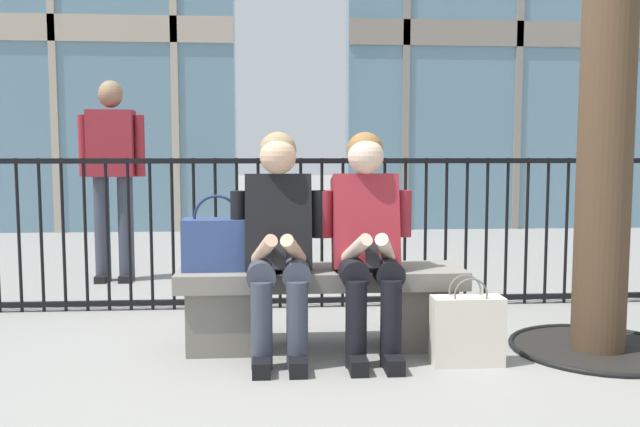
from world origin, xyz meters
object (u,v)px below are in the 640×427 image
object	(u,v)px
seated_person_companion	(367,235)
bystander_at_railing	(112,165)
stone_bench	(321,299)
handbag_on_bench	(217,243)
shopping_bag	(467,330)
seated_person_with_phone	(279,236)

from	to	relation	value
seated_person_companion	bystander_at_railing	size ratio (longest dim) A/B	0.71
bystander_at_railing	stone_bench	bearing A→B (deg)	-51.41
handbag_on_bench	bystander_at_railing	size ratio (longest dim) A/B	0.24
shopping_bag	seated_person_with_phone	bearing A→B (deg)	165.53
bystander_at_railing	handbag_on_bench	bearing A→B (deg)	-62.88
stone_bench	seated_person_companion	bearing A→B (deg)	-28.16
seated_person_companion	handbag_on_bench	distance (m)	0.83
seated_person_with_phone	bystander_at_railing	xyz separation A→B (m)	(-1.39, 2.18, 0.35)
seated_person_with_phone	bystander_at_railing	world-z (taller)	bystander_at_railing
shopping_bag	bystander_at_railing	size ratio (longest dim) A/B	0.27
stone_bench	bystander_at_railing	xyz separation A→B (m)	(-1.63, 2.05, 0.73)
stone_bench	shopping_bag	size ratio (longest dim) A/B	3.44
seated_person_companion	bystander_at_railing	distance (m)	2.89
stone_bench	bystander_at_railing	size ratio (longest dim) A/B	0.94
stone_bench	seated_person_with_phone	world-z (taller)	seated_person_with_phone
seated_person_companion	shopping_bag	distance (m)	0.72
seated_person_with_phone	shopping_bag	bearing A→B (deg)	-14.47
handbag_on_bench	shopping_bag	bearing A→B (deg)	-15.73
seated_person_with_phone	seated_person_companion	distance (m)	0.48
stone_bench	seated_person_with_phone	distance (m)	0.47
handbag_on_bench	seated_person_companion	bearing A→B (deg)	-8.23
stone_bench	bystander_at_railing	distance (m)	2.72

